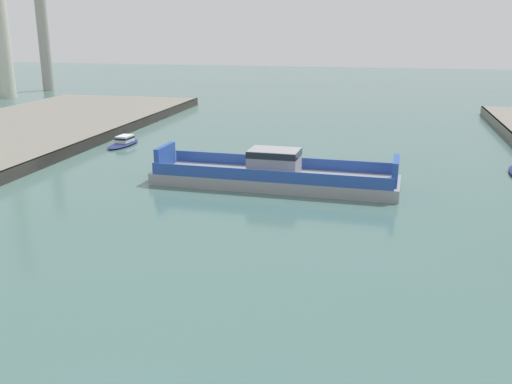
# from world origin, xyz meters

# --- Properties ---
(chain_ferry) EXTENTS (23.58, 6.81, 3.53)m
(chain_ferry) POSITION_xyz_m (-0.32, 36.84, 1.07)
(chain_ferry) COLOR #939399
(chain_ferry) RESTS_ON ground
(moored_boat_near_left) EXTENTS (2.68, 6.82, 1.21)m
(moored_boat_near_left) POSITION_xyz_m (-22.72, 51.36, 0.45)
(moored_boat_near_left) COLOR navy
(moored_boat_near_left) RESTS_ON ground
(smokestack_distant_a) EXTENTS (2.72, 2.72, 29.73)m
(smokestack_distant_a) POSITION_xyz_m (-68.25, 107.00, 15.87)
(smokestack_distant_a) COLOR #9E998E
(smokestack_distant_a) RESTS_ON ground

